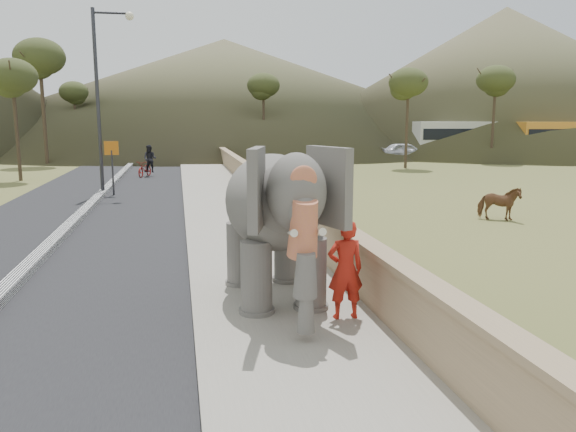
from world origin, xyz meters
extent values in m
plane|color=olive|center=(0.00, 0.00, 0.00)|extent=(160.00, 160.00, 0.00)
cube|color=black|center=(-5.00, 10.00, 0.01)|extent=(7.00, 120.00, 0.03)
cube|color=black|center=(-5.00, 10.00, 0.11)|extent=(0.35, 120.00, 0.22)
cube|color=#9E9687|center=(0.00, 10.00, 0.07)|extent=(3.00, 120.00, 0.15)
cube|color=tan|center=(1.65, 10.00, 0.55)|extent=(0.30, 120.00, 1.10)
cylinder|color=#2F2E34|center=(-5.00, 16.56, 4.00)|extent=(0.16, 0.16, 8.00)
cylinder|color=#2F2E34|center=(-4.20, 16.56, 7.80)|extent=(1.60, 0.10, 0.10)
sphere|color=#FFF2CC|center=(-3.50, 16.56, 7.70)|extent=(0.36, 0.36, 0.36)
cylinder|color=#2D2D33|center=(-4.50, 16.22, 1.00)|extent=(0.08, 0.08, 2.00)
cube|color=#C36612|center=(-4.50, 16.22, 2.10)|extent=(0.60, 0.05, 0.60)
imported|color=brown|center=(8.85, 7.46, 0.57)|extent=(1.49, 1.21, 1.15)
imported|color=silver|center=(16.60, 33.93, 0.72)|extent=(4.26, 1.79, 1.44)
cube|color=silver|center=(23.37, 34.21, 1.55)|extent=(11.23, 3.90, 3.10)
cone|color=brown|center=(36.00, 52.00, 8.00)|extent=(56.00, 56.00, 16.00)
cone|color=brown|center=(5.00, 70.00, 7.00)|extent=(80.00, 80.00, 14.00)
imported|color=#AA1D12|center=(0.95, -0.93, 0.97)|extent=(0.60, 0.39, 1.64)
imported|color=maroon|center=(-3.58, 24.25, 0.46)|extent=(1.15, 1.85, 0.92)
imported|color=black|center=(-3.27, 24.25, 1.05)|extent=(0.94, 0.83, 1.61)
camera|label=1|loc=(-1.65, -9.39, 3.39)|focal=35.00mm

